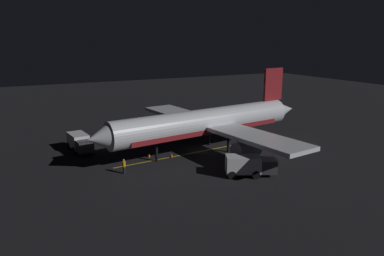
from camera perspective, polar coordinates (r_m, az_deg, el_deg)
The scene contains 8 objects.
ground_plane at distance 50.61m, azimuth 2.02°, elevation -3.72°, with size 180.00×180.00×0.20m, color black.
apron_guide_stripe at distance 48.70m, azimuth -2.01°, elevation -4.29°, with size 0.24×18.33×0.01m, color gold.
airliner at distance 49.90m, azimuth 2.59°, elevation 0.82°, with size 31.57×33.90×10.78m.
baggage_truck at distance 52.52m, azimuth -17.07°, elevation -2.19°, with size 5.79×2.76×2.35m.
catering_truck at distance 41.81m, azimuth 8.78°, elevation -5.80°, with size 4.35×5.93×2.32m.
ground_crew_worker at distance 42.74m, azimuth -10.54°, elevation -5.88°, with size 0.40×0.40×1.74m.
traffic_cone_near_left at distance 47.96m, azimuth -3.19°, elevation -4.28°, with size 0.50×0.50×0.55m.
traffic_cone_near_right at distance 48.19m, azimuth -6.69°, elevation -4.27°, with size 0.50×0.50×0.55m.
Camera 1 is at (-42.07, 23.72, 15.02)m, focal length 34.29 mm.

